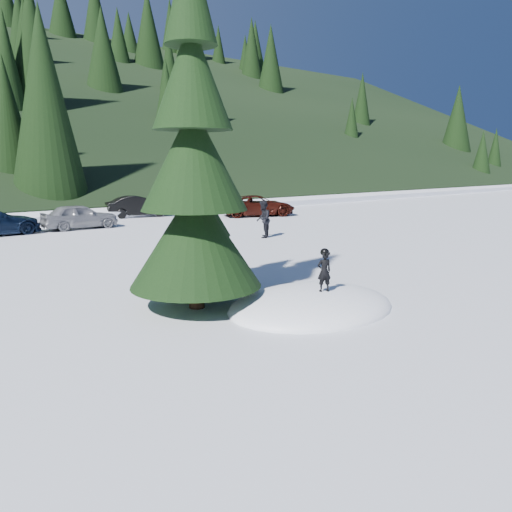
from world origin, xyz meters
TOP-DOWN VIEW (x-y plane):
  - ground at (0.00, 0.00)m, footprint 200.00×200.00m
  - snow_mound at (0.00, 0.00)m, footprint 4.48×3.52m
  - spruce_tall at (-2.20, 1.80)m, footprint 3.20×3.20m
  - spruce_short at (-1.20, 3.20)m, footprint 2.20×2.20m
  - child_skier at (0.06, -0.34)m, footprint 0.42×0.35m
  - adult_0 at (6.65, 9.82)m, footprint 1.09×1.08m
  - adult_1 at (5.80, 13.39)m, footprint 0.71×0.97m
  - car_4 at (1.04, 18.67)m, footprint 4.04×1.72m
  - car_5 at (6.30, 22.32)m, footprint 4.46×2.31m
  - car_6 at (12.86, 17.78)m, footprint 5.53×4.04m

SIDE VIEW (x-z plane):
  - ground at x=0.00m, z-range 0.00..0.00m
  - snow_mound at x=0.00m, z-range -0.48..0.48m
  - car_4 at x=1.04m, z-range 0.00..1.36m
  - car_6 at x=12.86m, z-range 0.00..1.40m
  - car_5 at x=6.30m, z-range 0.00..1.40m
  - adult_1 at x=5.80m, z-range 0.00..1.53m
  - adult_0 at x=6.65m, z-range 0.00..1.78m
  - child_skier at x=0.06m, z-range 0.48..1.46m
  - spruce_short at x=-1.20m, z-range -0.58..4.79m
  - spruce_tall at x=-2.20m, z-range -0.98..7.62m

